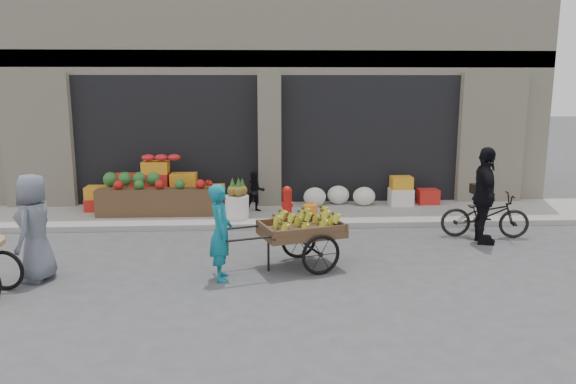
{
  "coord_description": "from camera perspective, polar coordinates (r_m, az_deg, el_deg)",
  "views": [
    {
      "loc": [
        -0.29,
        -8.45,
        3.08
      ],
      "look_at": [
        0.26,
        1.52,
        1.1
      ],
      "focal_mm": 35.0,
      "sensor_mm": 36.0,
      "label": 1
    }
  ],
  "objects": [
    {
      "name": "fire_hydrant",
      "position": [
        12.29,
        -0.08,
        -0.89
      ],
      "size": [
        0.22,
        0.22,
        0.71
      ],
      "color": "#A5140F",
      "rests_on": "sidewalk"
    },
    {
      "name": "building",
      "position": [
        16.49,
        -2.18,
        12.22
      ],
      "size": [
        14.0,
        6.45,
        7.0
      ],
      "color": "beige",
      "rests_on": "ground"
    },
    {
      "name": "sidewalk",
      "position": [
        12.92,
        -1.77,
        -2.32
      ],
      "size": [
        18.0,
        2.2,
        0.12
      ],
      "primitive_type": "cube",
      "color": "gray",
      "rests_on": "ground"
    },
    {
      "name": "bicycle",
      "position": [
        11.87,
        19.37,
        -2.24
      ],
      "size": [
        1.79,
        0.86,
        0.9
      ],
      "primitive_type": "imported",
      "rotation": [
        0.0,
        0.0,
        1.41
      ],
      "color": "black",
      "rests_on": "ground"
    },
    {
      "name": "vendor_woman",
      "position": [
        8.82,
        -6.84,
        -4.09
      ],
      "size": [
        0.42,
        0.59,
        1.53
      ],
      "primitive_type": "imported",
      "rotation": [
        0.0,
        0.0,
        1.66
      ],
      "color": "#106F81",
      "rests_on": "ground"
    },
    {
      "name": "vendor_grey",
      "position": [
        9.56,
        -24.34,
        -3.33
      ],
      "size": [
        0.62,
        0.88,
        1.69
      ],
      "primitive_type": "imported",
      "rotation": [
        0.0,
        0.0,
        -1.67
      ],
      "color": "slate",
      "rests_on": "ground"
    },
    {
      "name": "banana_cart",
      "position": [
        9.34,
        1.09,
        -3.66
      ],
      "size": [
        2.41,
        1.52,
        0.94
      ],
      "rotation": [
        0.0,
        0.0,
        0.31
      ],
      "color": "brown",
      "rests_on": "ground"
    },
    {
      "name": "fruit_display",
      "position": [
        13.24,
        -12.62,
        0.46
      ],
      "size": [
        3.1,
        1.12,
        1.24
      ],
      "color": "red",
      "rests_on": "sidewalk"
    },
    {
      "name": "orange_bucket",
      "position": [
        12.33,
        2.25,
        -1.97
      ],
      "size": [
        0.32,
        0.32,
        0.3
      ],
      "primitive_type": "cylinder",
      "color": "orange",
      "rests_on": "sidewalk"
    },
    {
      "name": "seated_person",
      "position": [
        12.9,
        -3.35,
        0.04
      ],
      "size": [
        0.51,
        0.43,
        0.93
      ],
      "primitive_type": "imported",
      "rotation": [
        0.0,
        0.0,
        0.17
      ],
      "color": "black",
      "rests_on": "sidewalk"
    },
    {
      "name": "cyclist",
      "position": [
        11.33,
        19.35,
        -0.36
      ],
      "size": [
        0.62,
        1.15,
        1.86
      ],
      "primitive_type": "imported",
      "rotation": [
        0.0,
        0.0,
        1.41
      ],
      "color": "black",
      "rests_on": "ground"
    },
    {
      "name": "pineapple_bin",
      "position": [
        12.36,
        -5.19,
        -1.5
      ],
      "size": [
        0.52,
        0.52,
        0.5
      ],
      "primitive_type": "cylinder",
      "color": "silver",
      "rests_on": "sidewalk"
    },
    {
      "name": "right_bay_goods",
      "position": [
        13.73,
        9.13,
        -0.15
      ],
      "size": [
        3.35,
        0.6,
        0.7
      ],
      "color": "silver",
      "rests_on": "sidewalk"
    },
    {
      "name": "ground",
      "position": [
        9.0,
        -1.11,
        -8.8
      ],
      "size": [
        80.0,
        80.0,
        0.0
      ],
      "primitive_type": "plane",
      "color": "#424244",
      "rests_on": "ground"
    }
  ]
}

